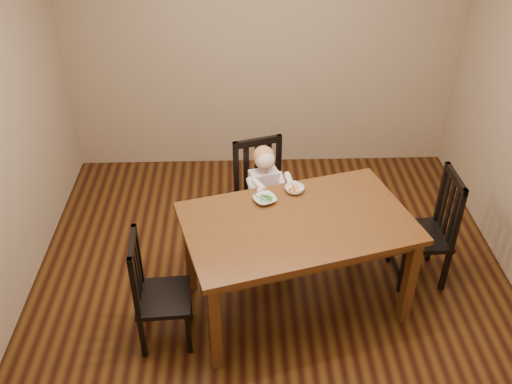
{
  "coord_description": "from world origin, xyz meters",
  "views": [
    {
      "loc": [
        -0.25,
        -3.48,
        3.34
      ],
      "look_at": [
        -0.12,
        0.25,
        0.77
      ],
      "focal_mm": 40.0,
      "sensor_mm": 36.0,
      "label": 1
    }
  ],
  "objects_px": {
    "toddler": "(265,190)",
    "bowl_peas": "(265,200)",
    "chair_left": "(157,293)",
    "chair_right": "(429,230)",
    "bowl_veg": "(295,189)",
    "chair_child": "(262,200)",
    "dining_table": "(297,231)"
  },
  "relations": [
    {
      "from": "chair_left",
      "to": "toddler",
      "type": "height_order",
      "value": "chair_left"
    },
    {
      "from": "dining_table",
      "to": "bowl_peas",
      "type": "distance_m",
      "value": 0.35
    },
    {
      "from": "chair_left",
      "to": "chair_right",
      "type": "xyz_separation_m",
      "value": [
        2.13,
        0.61,
        0.03
      ]
    },
    {
      "from": "bowl_peas",
      "to": "chair_child",
      "type": "bearing_deg",
      "value": 89.45
    },
    {
      "from": "dining_table",
      "to": "bowl_veg",
      "type": "xyz_separation_m",
      "value": [
        0.01,
        0.37,
        0.12
      ]
    },
    {
      "from": "dining_table",
      "to": "chair_right",
      "type": "xyz_separation_m",
      "value": [
        1.1,
        0.29,
        -0.25
      ]
    },
    {
      "from": "chair_child",
      "to": "chair_left",
      "type": "xyz_separation_m",
      "value": [
        -0.8,
        -1.05,
        -0.05
      ]
    },
    {
      "from": "dining_table",
      "to": "toddler",
      "type": "height_order",
      "value": "toddler"
    },
    {
      "from": "bowl_peas",
      "to": "bowl_veg",
      "type": "height_order",
      "value": "bowl_veg"
    },
    {
      "from": "dining_table",
      "to": "chair_right",
      "type": "relative_size",
      "value": 1.86
    },
    {
      "from": "toddler",
      "to": "bowl_peas",
      "type": "xyz_separation_m",
      "value": [
        -0.02,
        -0.43,
        0.21
      ]
    },
    {
      "from": "bowl_peas",
      "to": "toddler",
      "type": "bearing_deg",
      "value": 87.37
    },
    {
      "from": "chair_child",
      "to": "chair_right",
      "type": "bearing_deg",
      "value": 144.64
    },
    {
      "from": "chair_left",
      "to": "chair_right",
      "type": "relative_size",
      "value": 0.93
    },
    {
      "from": "dining_table",
      "to": "bowl_peas",
      "type": "xyz_separation_m",
      "value": [
        -0.23,
        0.24,
        0.12
      ]
    },
    {
      "from": "chair_left",
      "to": "bowl_peas",
      "type": "height_order",
      "value": "chair_left"
    },
    {
      "from": "bowl_peas",
      "to": "bowl_veg",
      "type": "xyz_separation_m",
      "value": [
        0.24,
        0.13,
        0.0
      ]
    },
    {
      "from": "chair_left",
      "to": "toddler",
      "type": "xyz_separation_m",
      "value": [
        0.81,
        1.0,
        0.19
      ]
    },
    {
      "from": "bowl_veg",
      "to": "chair_child",
      "type": "bearing_deg",
      "value": 123.04
    },
    {
      "from": "toddler",
      "to": "chair_right",
      "type": "bearing_deg",
      "value": 146.43
    },
    {
      "from": "chair_left",
      "to": "bowl_veg",
      "type": "distance_m",
      "value": 1.3
    },
    {
      "from": "chair_child",
      "to": "dining_table",
      "type": "bearing_deg",
      "value": 90.15
    },
    {
      "from": "chair_left",
      "to": "chair_child",
      "type": "bearing_deg",
      "value": 138.91
    },
    {
      "from": "chair_right",
      "to": "bowl_veg",
      "type": "distance_m",
      "value": 1.16
    },
    {
      "from": "chair_child",
      "to": "toddler",
      "type": "height_order",
      "value": "chair_child"
    },
    {
      "from": "bowl_peas",
      "to": "chair_left",
      "type": "bearing_deg",
      "value": -144.74
    },
    {
      "from": "chair_right",
      "to": "toddler",
      "type": "height_order",
      "value": "chair_right"
    },
    {
      "from": "chair_right",
      "to": "bowl_peas",
      "type": "relative_size",
      "value": 5.98
    },
    {
      "from": "chair_child",
      "to": "bowl_veg",
      "type": "height_order",
      "value": "chair_child"
    },
    {
      "from": "chair_child",
      "to": "chair_left",
      "type": "height_order",
      "value": "chair_child"
    },
    {
      "from": "bowl_veg",
      "to": "chair_right",
      "type": "bearing_deg",
      "value": -4.18
    },
    {
      "from": "bowl_peas",
      "to": "chair_right",
      "type": "bearing_deg",
      "value": 1.99
    }
  ]
}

